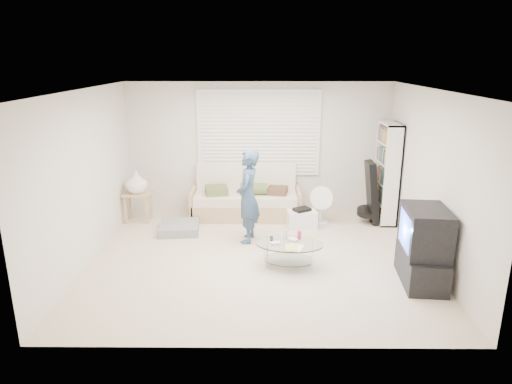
{
  "coord_description": "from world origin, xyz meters",
  "views": [
    {
      "loc": [
        0.02,
        -6.37,
        2.93
      ],
      "look_at": [
        -0.04,
        0.3,
        0.95
      ],
      "focal_mm": 32.0,
      "sensor_mm": 36.0,
      "label": 1
    }
  ],
  "objects_px": {
    "futon_sofa": "(246,200)",
    "tv_unit": "(423,247)",
    "coffee_table": "(289,248)",
    "bookshelf": "(386,173)"
  },
  "relations": [
    {
      "from": "futon_sofa",
      "to": "tv_unit",
      "type": "height_order",
      "value": "tv_unit"
    },
    {
      "from": "futon_sofa",
      "to": "coffee_table",
      "type": "bearing_deg",
      "value": -72.47
    },
    {
      "from": "coffee_table",
      "to": "tv_unit",
      "type": "bearing_deg",
      "value": -14.78
    },
    {
      "from": "bookshelf",
      "to": "tv_unit",
      "type": "distance_m",
      "value": 2.47
    },
    {
      "from": "futon_sofa",
      "to": "coffee_table",
      "type": "height_order",
      "value": "futon_sofa"
    },
    {
      "from": "futon_sofa",
      "to": "bookshelf",
      "type": "height_order",
      "value": "bookshelf"
    },
    {
      "from": "bookshelf",
      "to": "coffee_table",
      "type": "height_order",
      "value": "bookshelf"
    },
    {
      "from": "bookshelf",
      "to": "coffee_table",
      "type": "xyz_separation_m",
      "value": [
        -1.88,
        -1.97,
        -0.62
      ]
    },
    {
      "from": "tv_unit",
      "to": "coffee_table",
      "type": "relative_size",
      "value": 1.0
    },
    {
      "from": "futon_sofa",
      "to": "tv_unit",
      "type": "xyz_separation_m",
      "value": [
        2.44,
        -2.64,
        0.18
      ]
    }
  ]
}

